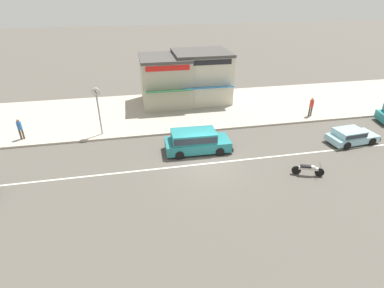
% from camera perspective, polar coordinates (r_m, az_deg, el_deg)
% --- Properties ---
extents(ground_plane, '(160.00, 160.00, 0.00)m').
position_cam_1_polar(ground_plane, '(19.91, 2.68, -3.77)').
color(ground_plane, '#544F47').
extents(lane_centre_stripe, '(50.40, 0.14, 0.01)m').
position_cam_1_polar(lane_centre_stripe, '(19.91, 2.68, -3.77)').
color(lane_centre_stripe, silver).
rests_on(lane_centre_stripe, ground).
extents(kerb_strip, '(68.00, 10.00, 0.15)m').
position_cam_1_polar(kerb_strip, '(28.52, -2.02, 6.58)').
color(kerb_strip, '#ADA393').
rests_on(kerb_strip, ground).
extents(hatchback_pale_blue_1, '(3.88, 2.03, 1.10)m').
position_cam_1_polar(hatchback_pale_blue_1, '(25.20, 28.05, 1.41)').
color(hatchback_pale_blue_1, '#93C6D6').
rests_on(hatchback_pale_blue_1, ground).
extents(minivan_teal_2, '(4.68, 2.09, 1.56)m').
position_cam_1_polar(minivan_teal_2, '(20.99, 0.74, 0.68)').
color(minivan_teal_2, teal).
rests_on(minivan_teal_2, ground).
extents(motorcycle_0, '(1.84, 0.91, 0.80)m').
position_cam_1_polar(motorcycle_0, '(19.88, 21.31, -4.51)').
color(motorcycle_0, black).
rests_on(motorcycle_0, ground).
extents(street_clock, '(0.57, 0.22, 3.72)m').
position_cam_1_polar(street_clock, '(23.56, -17.59, 7.73)').
color(street_clock, '#9E9EA3').
rests_on(street_clock, kerb_strip).
extents(pedestrian_near_clock, '(0.34, 0.34, 1.73)m').
position_cam_1_polar(pedestrian_near_clock, '(28.49, 21.79, 6.86)').
color(pedestrian_near_clock, '#4C4238').
rests_on(pedestrian_near_clock, kerb_strip).
extents(pedestrian_by_shop, '(0.34, 0.34, 1.62)m').
position_cam_1_polar(pedestrian_by_shop, '(25.78, -29.97, 2.73)').
color(pedestrian_by_shop, '#4C4238').
rests_on(pedestrian_by_shop, kerb_strip).
extents(shopfront_corner_warung, '(5.37, 5.57, 4.79)m').
position_cam_1_polar(shopfront_corner_warung, '(30.30, 1.77, 12.80)').
color(shopfront_corner_warung, beige).
rests_on(shopfront_corner_warung, kerb_strip).
extents(shopfront_mid_block, '(4.62, 5.61, 4.52)m').
position_cam_1_polar(shopfront_mid_block, '(29.50, -5.10, 12.02)').
color(shopfront_mid_block, '#B2A893').
rests_on(shopfront_mid_block, kerb_strip).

